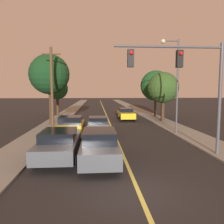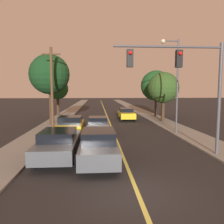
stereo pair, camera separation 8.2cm
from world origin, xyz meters
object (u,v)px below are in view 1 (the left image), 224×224
Objects in this scene: car_outer_lane_second at (71,127)px; utility_pole_left at (52,87)px; tree_right_far at (156,86)px; car_outer_lane_front at (59,143)px; streetlamp_right at (174,74)px; car_near_lane_second at (98,125)px; traffic_signal_mast at (186,74)px; car_far_oncoming at (126,114)px; tree_left_far at (49,74)px; tree_left_near at (57,89)px; car_near_lane_front at (99,145)px; tree_right_near at (163,88)px.

car_outer_lane_second is 0.54× the size of utility_pole_left.
utility_pole_left is at bearing -141.33° from tree_right_far.
streetlamp_right is (8.28, 5.92, 4.10)m from car_outer_lane_front.
car_near_lane_second is at bearing 72.29° from car_outer_lane_front.
tree_right_far is (3.36, 18.04, -0.19)m from traffic_signal_mast.
car_outer_lane_second is at bearing 59.62° from car_far_oncoming.
car_far_oncoming is 10.55m from utility_pole_left.
car_outer_lane_second is 7.95m from tree_left_far.
traffic_signal_mast is (6.72, -0.21, 3.66)m from car_outer_lane_front.
tree_left_near is (-3.30, 18.73, 3.02)m from car_outer_lane_front.
car_near_lane_front is at bearing -113.23° from tree_right_far.
utility_pole_left is (-7.55, -6.65, 3.15)m from car_far_oncoming.
streetlamp_right is at bearing 106.61° from car_far_oncoming.
car_outer_lane_front is 16.56m from tree_right_near.
streetlamp_right reaches higher than car_near_lane_front.
car_outer_lane_second is at bearing 90.00° from car_outer_lane_front.
utility_pole_left is at bearing -82.64° from tree_left_near.
tree_right_near is at bearing 8.22° from tree_left_far.
tree_right_near is at bearing 53.59° from car_outer_lane_front.
utility_pole_left is 12.58m from tree_right_near.
utility_pole_left reaches higher than car_far_oncoming.
tree_left_near is 14.13m from tree_right_near.
tree_right_near is 4.78m from tree_right_far.
tree_left_near is at bearing 117.90° from traffic_signal_mast.
tree_left_far reaches higher than tree_left_near.
utility_pole_left reaches higher than tree_left_near.
traffic_signal_mast is 12.09m from utility_pole_left.
car_outer_lane_second is 0.75× the size of tree_left_near.
tree_left_far is (-9.49, 11.50, 0.79)m from traffic_signal_mast.
tree_left_far is at bearing 129.52° from traffic_signal_mast.
tree_right_far reaches higher than car_outer_lane_second.
tree_left_far reaches higher than car_outer_lane_second.
tree_right_near is (9.65, 7.79, 3.09)m from car_outer_lane_second.
tree_right_far reaches higher than car_far_oncoming.
car_outer_lane_front reaches higher than car_near_lane_second.
tree_right_far is (0.43, 4.74, 0.36)m from tree_right_near.
tree_left_far is 1.15× the size of tree_right_far.
streetlamp_right reaches higher than tree_right_near.
car_far_oncoming is 5.43m from tree_right_near.
car_near_lane_front is 1.25× the size of car_near_lane_second.
car_far_oncoming is at bearing 41.38° from utility_pole_left.
tree_right_near is (1.38, 7.17, -0.99)m from streetlamp_right.
tree_left_near is at bearing 94.13° from tree_left_far.
car_outer_lane_second is 0.70× the size of tree_right_near.
tree_right_near is at bearing 77.56° from traffic_signal_mast.
traffic_signal_mast is 0.79× the size of streetlamp_right.
car_near_lane_front is 15.99m from car_far_oncoming.
car_near_lane_second is 0.70× the size of tree_right_near.
traffic_signal_mast is at bearing -100.54° from tree_right_far.
utility_pole_left reaches higher than car_outer_lane_second.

